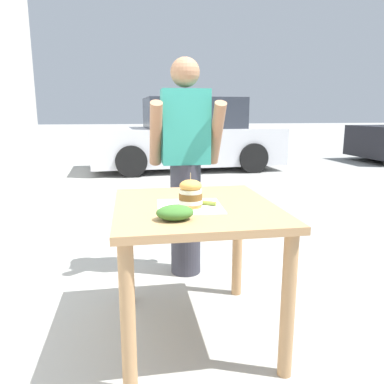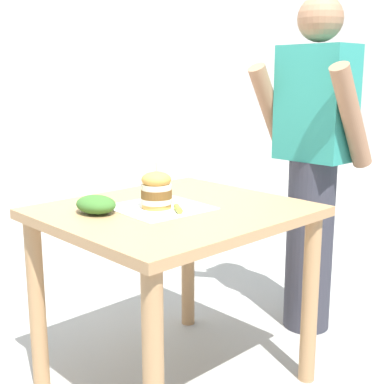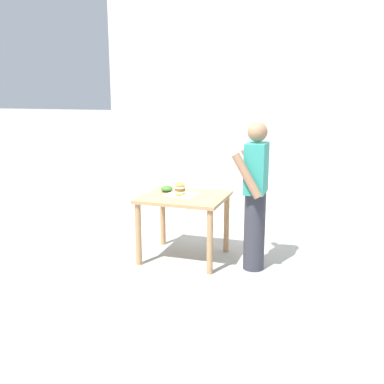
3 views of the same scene
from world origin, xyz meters
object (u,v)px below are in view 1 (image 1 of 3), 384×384
(diner_across_table, at_px, (185,165))
(side_salad, at_px, (175,213))
(patio_table, at_px, (195,228))
(parked_car_near_curb, at_px, (188,138))
(pickle_spear, at_px, (209,203))
(sandwich, at_px, (191,193))

(diner_across_table, bearing_deg, side_salad, -100.87)
(patio_table, bearing_deg, parked_car_near_curb, 81.58)
(patio_table, distance_m, side_salad, 0.36)
(side_salad, bearing_deg, pickle_spear, 47.76)
(sandwich, height_order, pickle_spear, sandwich)
(sandwich, distance_m, pickle_spear, 0.12)
(pickle_spear, height_order, side_salad, side_salad)
(sandwich, relative_size, side_salad, 1.03)
(diner_across_table, xyz_separation_m, parked_car_near_curb, (0.89, 5.62, -0.16))
(sandwich, xyz_separation_m, pickle_spear, (0.11, 0.02, -0.06))
(side_salad, relative_size, parked_car_near_curb, 0.04)
(patio_table, distance_m, diner_across_table, 0.90)
(patio_table, relative_size, diner_across_table, 0.59)
(patio_table, height_order, pickle_spear, pickle_spear)
(patio_table, relative_size, pickle_spear, 12.05)
(patio_table, bearing_deg, pickle_spear, -31.15)
(sandwich, relative_size, parked_car_near_curb, 0.04)
(patio_table, bearing_deg, side_salad, -117.39)
(sandwich, distance_m, parked_car_near_curb, 6.63)
(sandwich, xyz_separation_m, side_salad, (-0.11, -0.22, -0.04))
(side_salad, height_order, parked_car_near_curb, parked_car_near_curb)
(patio_table, relative_size, parked_car_near_curb, 0.23)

